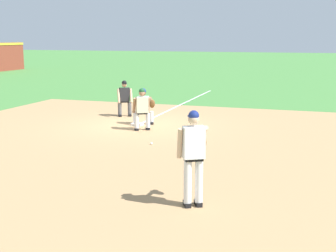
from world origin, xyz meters
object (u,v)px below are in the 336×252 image
first_base_bag (137,124)px  pitcher (194,152)px  umpire (125,97)px  baseball (151,143)px  first_baseman (144,105)px  baserunner (142,108)px

first_base_bag → pitcher: 8.43m
first_base_bag → umpire: (1.65, 1.22, 0.75)m
baseball → first_baseman: 3.30m
first_base_bag → baserunner: size_ratio=0.26×
first_base_bag → baserunner: baserunner is taller
first_base_bag → first_baseman: size_ratio=0.28×
baseball → baserunner: (1.96, 1.06, 0.76)m
first_base_bag → first_baseman: 0.74m
baserunner → baseball: bearing=-151.5°
pitcher → baserunner: pitcher is taller
baserunner → umpire: (2.42, 1.71, 0.00)m
first_base_bag → baseball: (-2.72, -1.56, -0.01)m
baserunner → umpire: 2.96m
first_base_bag → pitcher: (-7.29, -4.11, 1.01)m
baseball → first_baseman: first_baseman is taller
first_baseman → pitcher: bearing=-152.4°
pitcher → first_baseman: (7.49, 3.92, -0.33)m
first_base_bag → umpire: bearing=36.4°
baseball → pitcher: bearing=-150.8°
pitcher → baserunner: bearing=29.0°
first_baseman → baserunner: size_ratio=0.92×
baserunner → umpire: same height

